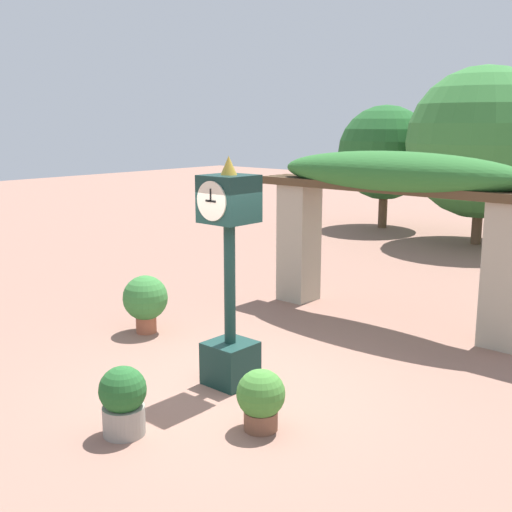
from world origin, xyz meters
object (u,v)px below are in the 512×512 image
at_px(potted_plant_near_left, 123,400).
at_px(pedestal_clock, 230,275).
at_px(potted_plant_far_left, 261,398).
at_px(potted_plant_near_right, 145,300).

bearing_deg(potted_plant_near_left, pedestal_clock, 93.18).
bearing_deg(potted_plant_far_left, potted_plant_near_right, 160.28).
height_order(potted_plant_near_left, potted_plant_near_right, potted_plant_near_right).
bearing_deg(potted_plant_near_right, potted_plant_far_left, -19.72).
bearing_deg(potted_plant_far_left, pedestal_clock, 148.28).
xyz_separation_m(pedestal_clock, potted_plant_near_left, (0.10, -1.78, -1.05)).
bearing_deg(pedestal_clock, potted_plant_near_right, 166.66).
relative_size(potted_plant_near_left, potted_plant_far_left, 1.12).
distance_m(pedestal_clock, potted_plant_near_left, 2.06).
bearing_deg(pedestal_clock, potted_plant_near_left, -86.82).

